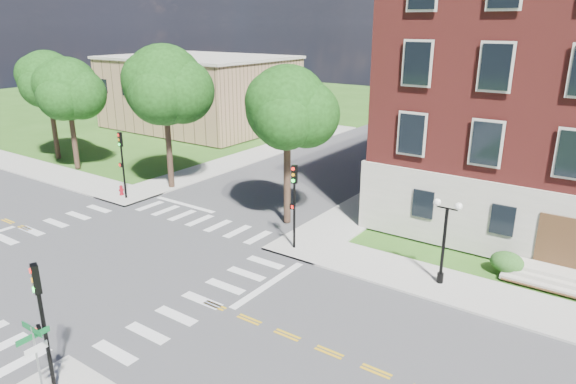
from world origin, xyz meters
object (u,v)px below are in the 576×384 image
Objects in this scene: traffic_signal_ne at (294,196)px; street_sign_pole at (36,351)px; fire_hydrant at (121,190)px; traffic_signal_se at (41,313)px; twin_lamp_west at (444,237)px; traffic_signal_nw at (122,157)px.

traffic_signal_ne reaches higher than street_sign_pole.
traffic_signal_ne is 6.40× the size of fire_hydrant.
traffic_signal_se is 21.67m from fire_hydrant.
fire_hydrant is at bearing -179.10° from twin_lamp_west.
street_sign_pole is at bearing -43.94° from fire_hydrant.
traffic_signal_nw is (-14.83, 0.12, 0.00)m from traffic_signal_ne.
fire_hydrant is (-0.78, 0.23, -2.72)m from traffic_signal_nw.
twin_lamp_west is 1.36× the size of street_sign_pole.
traffic_signal_se is 17.32m from twin_lamp_west.
traffic_signal_se is 1.22m from street_sign_pole.
traffic_signal_se is 1.00× the size of traffic_signal_nw.
traffic_signal_se is at bearing -44.77° from traffic_signal_nw.
traffic_signal_ne is 15.85m from fire_hydrant.
traffic_signal_nw reaches higher than street_sign_pole.
twin_lamp_west is 5.64× the size of fire_hydrant.
traffic_signal_ne reaches higher than twin_lamp_west.
twin_lamp_west is (8.22, 15.24, -0.66)m from traffic_signal_se.
fire_hydrant is at bearing 136.26° from traffic_signal_se.
traffic_signal_nw is 22.99m from twin_lamp_west.
traffic_signal_nw is 2.84m from fire_hydrant.
traffic_signal_se is at bearing 131.00° from street_sign_pole.
traffic_signal_nw is 6.40× the size of fire_hydrant.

